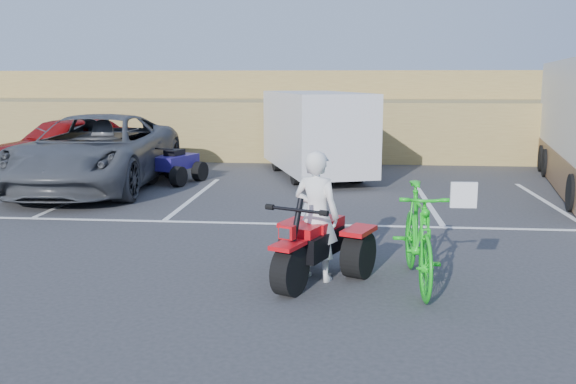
# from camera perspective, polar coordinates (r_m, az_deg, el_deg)

# --- Properties ---
(ground) EXTENTS (100.00, 100.00, 0.00)m
(ground) POSITION_cam_1_polar(r_m,az_deg,el_deg) (9.40, 0.13, -6.45)
(ground) COLOR #323234
(ground) RESTS_ON ground
(parking_stripes) EXTENTS (28.00, 5.16, 0.01)m
(parking_stripes) POSITION_cam_1_polar(r_m,az_deg,el_deg) (13.31, 5.44, -1.43)
(parking_stripes) COLOR white
(parking_stripes) RESTS_ON ground
(grass_embankment) EXTENTS (40.00, 8.50, 3.10)m
(grass_embankment) POSITION_cam_1_polar(r_m,az_deg,el_deg) (24.49, 3.46, 7.37)
(grass_embankment) COLOR olive
(grass_embankment) RESTS_ON ground
(red_trike_atv) EXTENTS (1.90, 2.13, 1.14)m
(red_trike_atv) POSITION_cam_1_polar(r_m,az_deg,el_deg) (8.48, 2.16, -8.38)
(red_trike_atv) COLOR red
(red_trike_atv) RESTS_ON ground
(rider) EXTENTS (0.77, 0.66, 1.80)m
(rider) POSITION_cam_1_polar(r_m,az_deg,el_deg) (8.36, 2.67, -2.23)
(rider) COLOR white
(rider) RESTS_ON ground
(green_dirt_bike) EXTENTS (0.71, 2.29, 1.37)m
(green_dirt_bike) POSITION_cam_1_polar(r_m,az_deg,el_deg) (8.36, 12.08, -4.00)
(green_dirt_bike) COLOR #14BF19
(green_dirt_bike) RESTS_ON ground
(grey_pickup) EXTENTS (3.44, 6.84, 1.86)m
(grey_pickup) POSITION_cam_1_polar(r_m,az_deg,el_deg) (16.35, -17.51, 3.63)
(grey_pickup) COLOR #45484C
(grey_pickup) RESTS_ON ground
(red_car) EXTENTS (4.09, 5.34, 1.70)m
(red_car) POSITION_cam_1_polar(r_m,az_deg,el_deg) (19.36, -19.97, 4.24)
(red_car) COLOR #800707
(red_car) RESTS_ON ground
(cargo_trailer) EXTENTS (3.52, 5.51, 2.39)m
(cargo_trailer) POSITION_cam_1_polar(r_m,az_deg,el_deg) (17.39, 2.57, 5.69)
(cargo_trailer) COLOR silver
(cargo_trailer) RESTS_ON ground
(quad_atv_blue) EXTENTS (1.59, 1.82, 1.00)m
(quad_atv_blue) POSITION_cam_1_polar(r_m,az_deg,el_deg) (16.76, -10.48, 0.89)
(quad_atv_blue) COLOR navy
(quad_atv_blue) RESTS_ON ground
(quad_atv_green) EXTENTS (1.08, 1.42, 0.91)m
(quad_atv_green) POSITION_cam_1_polar(r_m,az_deg,el_deg) (17.53, 2.24, 1.47)
(quad_atv_green) COLOR #12501A
(quad_atv_green) RESTS_ON ground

